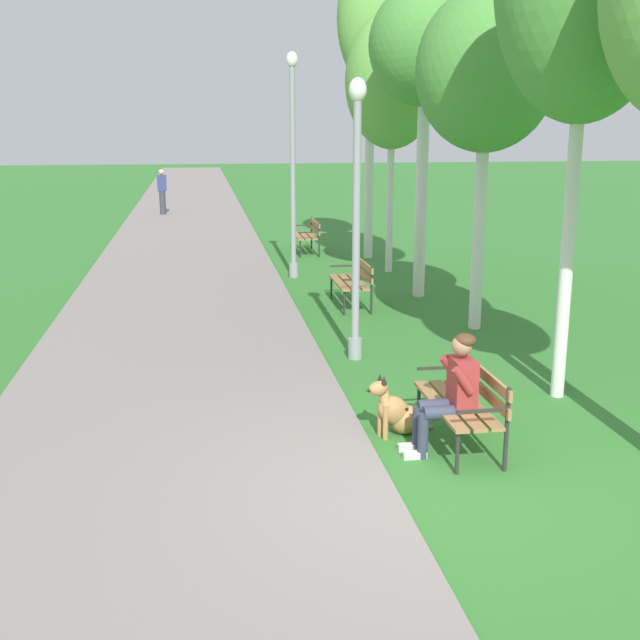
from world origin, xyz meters
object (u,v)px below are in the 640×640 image
(park_bench_mid, at_px, (354,279))
(pedestrian_distant, at_px, (162,192))
(park_bench_near, at_px, (465,398))
(lamp_post_near, at_px, (356,218))
(birch_tree_third, at_px, (486,72))
(lamp_post_mid, at_px, (293,164))
(dog_shepherd, at_px, (397,412))
(birch_tree_fifth, at_px, (392,81))
(birch_tree_fourth, at_px, (426,48))
(park_bench_far, at_px, (308,233))
(person_seated_on_near_bench, at_px, (452,389))
(birch_tree_sixth, at_px, (371,22))

(park_bench_mid, height_order, pedestrian_distant, pedestrian_distant)
(park_bench_near, bearing_deg, lamp_post_near, 99.06)
(birch_tree_third, bearing_deg, lamp_post_mid, 116.46)
(dog_shepherd, relative_size, birch_tree_fifth, 0.15)
(birch_tree_fifth, height_order, pedestrian_distant, birch_tree_fifth)
(lamp_post_mid, height_order, birch_tree_third, birch_tree_third)
(dog_shepherd, xyz_separation_m, birch_tree_third, (2.37, 4.31, 3.77))
(birch_tree_fourth, bearing_deg, park_bench_far, 104.20)
(lamp_post_mid, bearing_deg, park_bench_far, 76.76)
(lamp_post_near, bearing_deg, birch_tree_third, 31.90)
(person_seated_on_near_bench, xyz_separation_m, lamp_post_near, (-0.31, 3.43, 1.32))
(park_bench_near, bearing_deg, park_bench_far, 89.50)
(park_bench_far, relative_size, lamp_post_mid, 0.32)
(park_bench_near, xyz_separation_m, birch_tree_fourth, (1.51, 7.24, 4.08))
(lamp_post_mid, relative_size, pedestrian_distant, 2.84)
(person_seated_on_near_bench, relative_size, dog_shepherd, 1.53)
(pedestrian_distant, bearing_deg, birch_tree_third, -71.94)
(park_bench_far, distance_m, birch_tree_sixth, 5.30)
(dog_shepherd, height_order, birch_tree_fifth, birch_tree_fifth)
(dog_shepherd, distance_m, birch_tree_sixth, 12.79)
(lamp_post_near, height_order, birch_tree_fourth, birch_tree_fourth)
(birch_tree_sixth, bearing_deg, lamp_post_mid, -132.79)
(lamp_post_mid, xyz_separation_m, birch_tree_sixth, (2.14, 2.31, 3.13))
(person_seated_on_near_bench, bearing_deg, birch_tree_third, 67.98)
(birch_tree_sixth, bearing_deg, person_seated_on_near_bench, -98.02)
(person_seated_on_near_bench, relative_size, pedestrian_distant, 0.76)
(lamp_post_mid, xyz_separation_m, birch_tree_third, (2.41, -4.84, 1.61))
(pedestrian_distant, bearing_deg, park_bench_near, -79.92)
(lamp_post_near, height_order, birch_tree_sixth, birch_tree_sixth)
(park_bench_mid, distance_m, birch_tree_fourth, 4.37)
(park_bench_mid, height_order, park_bench_far, same)
(lamp_post_near, bearing_deg, birch_tree_sixth, 76.83)
(person_seated_on_near_bench, relative_size, birch_tree_sixth, 0.17)
(park_bench_far, relative_size, person_seated_on_near_bench, 1.20)
(park_bench_near, relative_size, park_bench_mid, 1.00)
(birch_tree_fourth, relative_size, birch_tree_fifth, 1.02)
(park_bench_far, relative_size, pedestrian_distant, 0.91)
(dog_shepherd, bearing_deg, birch_tree_third, 61.16)
(park_bench_mid, distance_m, pedestrian_distant, 16.03)
(park_bench_near, xyz_separation_m, lamp_post_mid, (-0.66, 9.51, 1.91))
(park_bench_mid, xyz_separation_m, birch_tree_third, (1.65, -1.89, 3.52))
(park_bench_near, xyz_separation_m, birch_tree_fifth, (1.54, 9.87, 3.62))
(park_bench_far, bearing_deg, birch_tree_fourth, -75.80)
(dog_shepherd, bearing_deg, pedestrian_distant, 98.64)
(park_bench_near, distance_m, dog_shepherd, 0.77)
(person_seated_on_near_bench, height_order, birch_tree_fourth, birch_tree_fourth)
(park_bench_near, bearing_deg, birch_tree_fourth, 78.20)
(birch_tree_fifth, bearing_deg, birch_tree_fourth, -90.66)
(lamp_post_near, height_order, pedestrian_distant, lamp_post_near)
(park_bench_far, relative_size, birch_tree_third, 0.28)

